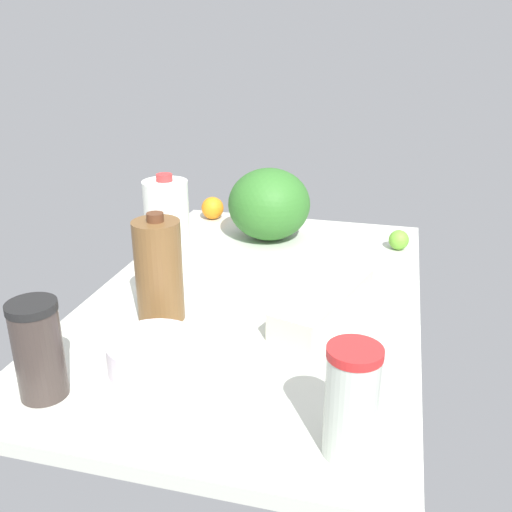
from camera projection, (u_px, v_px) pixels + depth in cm
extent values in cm
cube|color=beige|center=(256.00, 300.00, 136.82)|extent=(120.00, 76.00, 3.00)
cylinder|color=silver|center=(154.00, 355.00, 105.78)|extent=(17.09, 17.09, 6.07)
cylinder|color=silver|center=(351.00, 406.00, 82.96)|extent=(7.91, 7.91, 16.67)
cylinder|color=red|center=(355.00, 353.00, 79.56)|extent=(8.14, 8.14, 1.40)
cylinder|color=white|center=(167.00, 225.00, 147.44)|extent=(11.57, 11.57, 23.50)
cylinder|color=red|center=(164.00, 178.00, 142.68)|extent=(4.05, 4.05, 1.80)
ellipsoid|color=#316F28|center=(269.00, 204.00, 168.81)|extent=(24.32, 24.32, 21.24)
cylinder|color=#3C322D|center=(39.00, 354.00, 96.47)|extent=(8.18, 8.18, 16.40)
cylinder|color=black|center=(31.00, 307.00, 93.13)|extent=(8.43, 8.43, 1.40)
cube|color=beige|center=(324.00, 303.00, 125.62)|extent=(34.40, 19.46, 6.02)
cylinder|color=brown|center=(159.00, 271.00, 121.45)|extent=(10.16, 10.16, 22.35)
cylinder|color=#59331E|center=(155.00, 217.00, 116.91)|extent=(3.56, 3.56, 1.80)
sphere|color=orange|center=(213.00, 208.00, 188.55)|extent=(7.37, 7.37, 7.37)
sphere|color=#68AF32|center=(399.00, 240.00, 162.89)|extent=(5.71, 5.71, 5.71)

